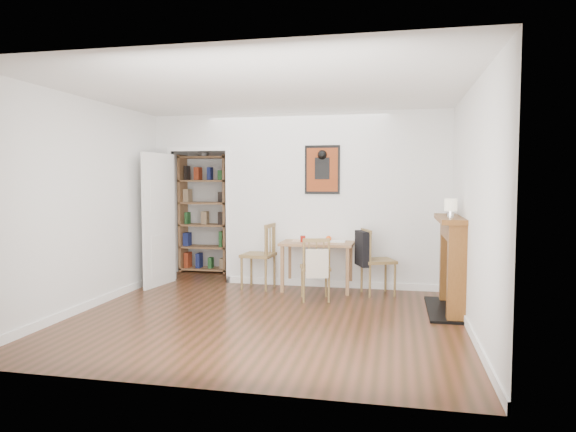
% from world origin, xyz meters
% --- Properties ---
extents(ground, '(5.20, 5.20, 0.00)m').
position_xyz_m(ground, '(0.00, 0.00, 0.00)').
color(ground, '#532B1B').
rests_on(ground, ground).
extents(room_shell, '(5.20, 5.20, 5.20)m').
position_xyz_m(room_shell, '(0.10, 1.34, 1.30)').
color(room_shell, white).
rests_on(room_shell, ground).
extents(dining_table, '(1.04, 0.66, 0.71)m').
position_xyz_m(dining_table, '(0.37, 1.10, 0.62)').
color(dining_table, '#A8774E').
rests_on(dining_table, ground).
extents(chair_left, '(0.53, 0.53, 0.97)m').
position_xyz_m(chair_left, '(-0.51, 1.05, 0.48)').
color(chair_left, olive).
rests_on(chair_left, ground).
extents(chair_right, '(0.64, 0.60, 0.92)m').
position_xyz_m(chair_right, '(1.22, 0.99, 0.48)').
color(chair_right, olive).
rests_on(chair_right, ground).
extents(chair_front, '(0.51, 0.55, 0.85)m').
position_xyz_m(chair_front, '(0.44, 0.47, 0.43)').
color(chair_front, olive).
rests_on(chair_front, ground).
extents(bookshelf, '(0.86, 0.34, 2.03)m').
position_xyz_m(bookshelf, '(-1.80, 2.25, 1.00)').
color(bookshelf, '#A8774E').
rests_on(bookshelf, ground).
extents(fireplace, '(0.45, 1.25, 1.16)m').
position_xyz_m(fireplace, '(2.16, 0.25, 0.62)').
color(fireplace, brown).
rests_on(fireplace, ground).
extents(red_glass, '(0.07, 0.07, 0.09)m').
position_xyz_m(red_glass, '(0.17, 1.02, 0.75)').
color(red_glass, maroon).
rests_on(red_glass, dining_table).
extents(orange_fruit, '(0.08, 0.08, 0.08)m').
position_xyz_m(orange_fruit, '(0.52, 1.16, 0.75)').
color(orange_fruit, '#ED4D0C').
rests_on(orange_fruit, dining_table).
extents(placemat, '(0.40, 0.32, 0.00)m').
position_xyz_m(placemat, '(0.17, 1.20, 0.71)').
color(placemat, beige).
rests_on(placemat, dining_table).
extents(notebook, '(0.30, 0.22, 0.01)m').
position_xyz_m(notebook, '(0.62, 1.15, 0.71)').
color(notebook, white).
rests_on(notebook, dining_table).
extents(mantel_lamp, '(0.14, 0.14, 0.23)m').
position_xyz_m(mantel_lamp, '(2.09, -0.05, 1.30)').
color(mantel_lamp, silver).
rests_on(mantel_lamp, fireplace).
extents(ceramic_jar_a, '(0.09, 0.09, 0.11)m').
position_xyz_m(ceramic_jar_a, '(2.13, 0.34, 1.21)').
color(ceramic_jar_a, black).
rests_on(ceramic_jar_a, fireplace).
extents(ceramic_jar_b, '(0.08, 0.08, 0.10)m').
position_xyz_m(ceramic_jar_b, '(2.14, 0.50, 1.21)').
color(ceramic_jar_b, black).
rests_on(ceramic_jar_b, fireplace).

